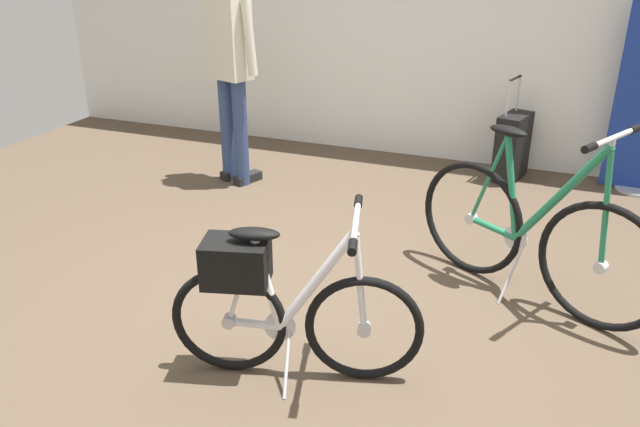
# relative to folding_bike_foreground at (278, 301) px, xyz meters

# --- Properties ---
(ground_plane) EXTENTS (7.42, 7.42, 0.00)m
(ground_plane) POSITION_rel_folding_bike_foreground_xyz_m (-0.10, 0.40, -0.38)
(ground_plane) COLOR brown
(folding_bike_foreground) EXTENTS (1.10, 0.53, 0.80)m
(folding_bike_foreground) POSITION_rel_folding_bike_foreground_xyz_m (0.00, 0.00, 0.00)
(folding_bike_foreground) COLOR black
(folding_bike_foreground) RESTS_ON ground_plane
(display_bike_left) EXTENTS (1.31, 0.75, 1.01)m
(display_bike_left) POSITION_rel_folding_bike_foreground_xyz_m (0.98, 1.11, -0.00)
(display_bike_left) COLOR black
(display_bike_left) RESTS_ON ground_plane
(visitor_near_wall) EXTENTS (0.50, 0.35, 1.73)m
(visitor_near_wall) POSITION_rel_folding_bike_foreground_xyz_m (-1.35, 2.10, 0.62)
(visitor_near_wall) COLOR navy
(visitor_near_wall) RESTS_ON ground_plane
(rolling_suitcase) EXTENTS (0.27, 0.39, 0.83)m
(rolling_suitcase) POSITION_rel_folding_bike_foreground_xyz_m (0.70, 2.96, -0.10)
(rolling_suitcase) COLOR black
(rolling_suitcase) RESTS_ON ground_plane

